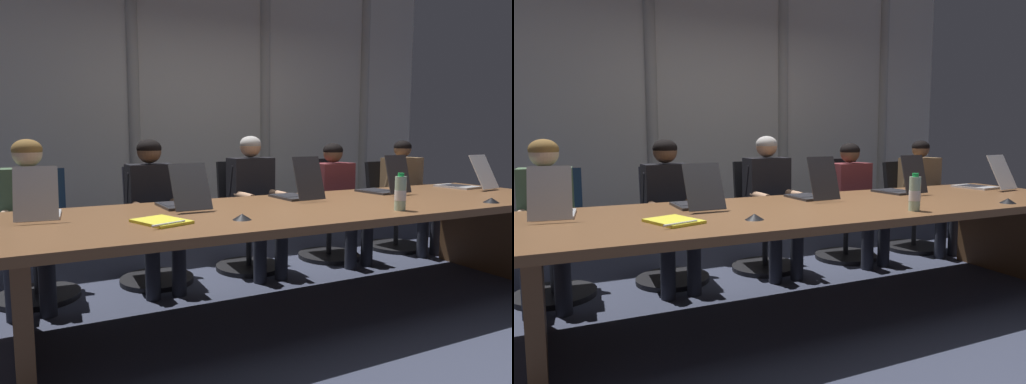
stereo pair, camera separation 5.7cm
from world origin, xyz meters
TOP-DOWN VIEW (x-y plane):
  - ground_plane at (0.00, 0.00)m, footprint 12.48×12.48m
  - conference_table at (0.00, 0.00)m, footprint 4.19×1.25m
  - curtain_backdrop at (0.00, 2.36)m, footprint 6.24×0.17m
  - laptop_left_end at (-1.74, 0.26)m, footprint 0.27×0.45m
  - laptop_left_mid at (-0.88, 0.27)m, footprint 0.25×0.48m
  - laptop_center at (0.03, 0.30)m, footprint 0.24×0.45m
  - laptop_right_mid at (0.86, 0.29)m, footprint 0.27×0.43m
  - laptop_right_end at (1.76, 0.24)m, footprint 0.30×0.52m
  - office_chair_left_end at (-1.74, 1.11)m, footprint 0.60×0.60m
  - office_chair_left_mid at (-0.85, 1.11)m, footprint 0.60×0.60m
  - office_chair_center at (-0.00, 1.11)m, footprint 0.60×0.60m
  - office_chair_right_mid at (0.88, 1.11)m, footprint 0.60×0.61m
  - office_chair_right_end at (1.74, 1.11)m, footprint 0.60×0.60m
  - person_left_end at (-1.77, 0.95)m, footprint 0.40×0.57m
  - person_left_mid at (-0.89, 0.95)m, footprint 0.37×0.55m
  - person_center at (0.00, 0.95)m, footprint 0.39×0.55m
  - person_right_mid at (0.89, 0.95)m, footprint 0.43×0.57m
  - person_right_end at (1.78, 0.95)m, footprint 0.45×0.57m
  - water_bottle_primary at (0.33, -0.45)m, footprint 0.07×0.07m
  - conference_mic_left_side at (-0.71, -0.29)m, footprint 0.11×0.11m
  - conference_mic_middle at (1.16, -0.47)m, footprint 0.11×0.11m
  - spiral_notepad at (-1.15, -0.18)m, footprint 0.31×0.36m

SIDE VIEW (x-z plane):
  - ground_plane at x=0.00m, z-range 0.00..0.00m
  - office_chair_right_end at x=1.74m, z-range -0.11..0.81m
  - office_chair_left_mid at x=-0.85m, z-range -0.12..0.83m
  - office_chair_left_end at x=-1.74m, z-range -0.12..0.83m
  - office_chair_center at x=0.00m, z-range -0.12..0.84m
  - office_chair_right_mid at x=0.88m, z-range -0.12..0.85m
  - conference_table at x=0.00m, z-range 0.23..0.96m
  - person_right_mid at x=0.89m, z-range 0.08..1.21m
  - person_right_end at x=1.78m, z-range 0.08..1.23m
  - person_left_mid at x=-0.89m, z-range 0.08..1.25m
  - person_left_end at x=-1.77m, z-range 0.09..1.26m
  - person_center at x=0.00m, z-range 0.08..1.28m
  - spiral_notepad at x=-1.15m, z-range 0.72..0.75m
  - conference_mic_left_side at x=-0.71m, z-range 0.73..0.76m
  - conference_mic_middle at x=1.16m, z-range 0.73..0.76m
  - laptop_left_mid at x=-0.88m, z-range 0.64..0.94m
  - laptop_right_end at x=1.76m, z-range 0.63..0.94m
  - laptop_left_end at x=-1.74m, z-range 0.63..0.94m
  - laptop_right_mid at x=0.86m, z-range 0.63..0.95m
  - laptop_center at x=0.03m, z-range 0.63..0.95m
  - water_bottle_primary at x=0.33m, z-range 0.72..0.96m
  - curtain_backdrop at x=0.00m, z-range 0.00..3.08m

